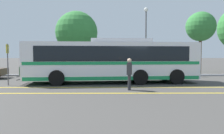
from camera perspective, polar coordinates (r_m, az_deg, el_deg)
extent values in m
plane|color=#423F3D|center=(15.39, 3.85, -4.11)|extent=(220.00, 220.00, 0.00)
cube|color=gold|center=(13.19, 0.08, -5.33)|extent=(31.70, 0.20, 0.01)
cube|color=gold|center=(11.22, 0.17, -6.85)|extent=(31.70, 0.20, 0.01)
cube|color=#99999E|center=(20.17, -0.11, -2.14)|extent=(39.70, 0.36, 0.15)
cube|color=white|center=(15.25, 0.00, 1.71)|extent=(11.87, 3.49, 2.48)
cube|color=black|center=(15.25, 0.00, 3.48)|extent=(10.25, 3.39, 0.98)
cube|color=#198C4C|center=(15.26, 0.00, 1.19)|extent=(11.64, 3.51, 0.20)
cube|color=#198C4C|center=(15.32, 0.00, -2.48)|extent=(11.64, 3.50, 0.24)
cube|color=black|center=(15.82, -21.70, 1.75)|extent=(0.23, 2.18, 1.80)
cube|color=black|center=(15.83, -21.78, 5.49)|extent=(0.19, 1.74, 0.24)
cube|color=silver|center=(15.34, 2.19, 6.82)|extent=(4.25, 2.33, 0.25)
cube|color=black|center=(15.96, -22.59, -2.11)|extent=(0.20, 1.86, 0.04)
cube|color=black|center=(15.97, -22.57, -2.82)|extent=(0.20, 1.86, 0.04)
cylinder|color=black|center=(14.23, -14.25, -2.78)|extent=(1.02, 0.37, 1.00)
cylinder|color=black|center=(16.58, -12.99, -1.92)|extent=(1.02, 0.37, 1.00)
cylinder|color=black|center=(14.42, 7.42, -2.63)|extent=(1.02, 0.37, 1.00)
cylinder|color=black|center=(16.74, 5.61, -1.80)|extent=(1.02, 0.37, 1.00)
cylinder|color=black|center=(15.16, 16.52, -2.45)|extent=(1.02, 0.37, 1.00)
cylinder|color=black|center=(17.38, 13.59, -1.69)|extent=(1.02, 0.37, 1.00)
cube|color=#335B33|center=(18.86, -15.75, -0.89)|extent=(4.54, 2.07, 0.70)
cube|color=black|center=(18.79, -15.45, 0.91)|extent=(1.94, 1.74, 0.49)
cylinder|color=black|center=(18.52, -20.66, -2.13)|extent=(0.61, 0.22, 0.60)
cylinder|color=black|center=(20.18, -18.71, -1.67)|extent=(0.61, 0.22, 0.60)
cylinder|color=black|center=(17.65, -12.32, -2.26)|extent=(0.61, 0.22, 0.60)
cylinder|color=black|center=(19.38, -11.03, -1.75)|extent=(0.61, 0.22, 0.60)
cube|color=#9E9EA3|center=(18.38, 4.32, -0.91)|extent=(4.14, 1.96, 0.68)
cube|color=black|center=(18.35, 4.65, 0.87)|extent=(1.79, 1.60, 0.46)
cylinder|color=black|center=(17.63, 0.29, -2.19)|extent=(0.61, 0.24, 0.60)
cylinder|color=black|center=(19.23, 0.55, -1.73)|extent=(0.61, 0.24, 0.60)
cylinder|color=black|center=(17.67, 8.42, -2.21)|extent=(0.61, 0.24, 0.60)
cylinder|color=black|center=(19.27, 8.01, -1.75)|extent=(0.61, 0.24, 0.60)
cylinder|color=#2D2D33|center=(12.29, 4.61, -3.97)|extent=(0.14, 0.14, 0.86)
cylinder|color=#2D2D33|center=(12.13, 4.47, -4.07)|extent=(0.14, 0.14, 0.86)
cube|color=#333338|center=(12.14, 4.56, -0.43)|extent=(0.32, 0.46, 0.68)
sphere|color=beige|center=(12.12, 4.57, 1.72)|extent=(0.23, 0.23, 0.23)
cylinder|color=#59595E|center=(15.50, -25.57, 0.58)|extent=(0.07, 0.07, 2.67)
cube|color=yellow|center=(15.49, -25.66, 4.29)|extent=(0.06, 0.40, 0.56)
cylinder|color=#59595E|center=(21.73, 8.82, 6.11)|extent=(0.14, 0.14, 6.14)
sphere|color=silver|center=(22.14, 8.90, 14.60)|extent=(0.40, 0.40, 0.40)
cylinder|color=#513823|center=(23.65, 22.00, 2.70)|extent=(0.28, 0.28, 3.68)
sphere|color=#337A38|center=(23.81, 22.15, 9.77)|extent=(2.92, 2.92, 2.92)
cylinder|color=#513823|center=(22.89, -9.16, 1.60)|extent=(0.28, 0.28, 2.65)
sphere|color=#337A38|center=(22.99, -9.23, 8.94)|extent=(4.31, 4.31, 4.31)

